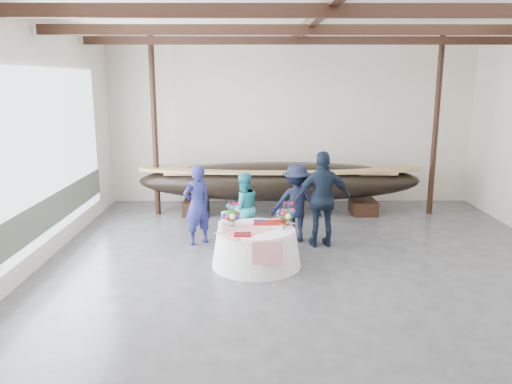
{
  "coord_description": "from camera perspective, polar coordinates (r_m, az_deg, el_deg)",
  "views": [
    {
      "loc": [
        -1.05,
        -7.84,
        3.37
      ],
      "look_at": [
        -0.99,
        2.34,
        1.08
      ],
      "focal_mm": 35.0,
      "sensor_mm": 36.0,
      "label": 1
    }
  ],
  "objects": [
    {
      "name": "guest_man_left",
      "position": [
        10.58,
        4.65,
        -1.26
      ],
      "size": [
        1.09,
        0.65,
        1.66
      ],
      "primitive_type": "imported",
      "rotation": [
        0.0,
        0.0,
        3.11
      ],
      "color": "black",
      "rests_on": "ground"
    },
    {
      "name": "longboat_display",
      "position": [
        12.7,
        2.76,
        1.26
      ],
      "size": [
        7.17,
        1.43,
        1.34
      ],
      "color": "black",
      "rests_on": "ground"
    },
    {
      "name": "tabletop_items",
      "position": [
        9.26,
        0.05,
        -3.04
      ],
      "size": [
        1.51,
        1.42,
        0.4
      ],
      "color": "red",
      "rests_on": "banquet_table"
    },
    {
      "name": "guest_woman_blue",
      "position": [
        10.42,
        -6.75,
        -1.46
      ],
      "size": [
        0.73,
        0.69,
        1.68
      ],
      "primitive_type": "imported",
      "rotation": [
        0.0,
        0.0,
        3.77
      ],
      "color": "navy",
      "rests_on": "ground"
    },
    {
      "name": "guest_woman_teal",
      "position": [
        10.46,
        -1.5,
        -1.81
      ],
      "size": [
        0.89,
        0.81,
        1.51
      ],
      "primitive_type": "imported",
      "rotation": [
        0.0,
        0.0,
        3.53
      ],
      "color": "teal",
      "rests_on": "ground"
    },
    {
      "name": "wall_left",
      "position": [
        8.85,
        -26.92,
        4.03
      ],
      "size": [
        0.02,
        12.0,
        4.5
      ],
      "primitive_type": "cube",
      "color": "silver",
      "rests_on": "ground"
    },
    {
      "name": "floor",
      "position": [
        8.59,
        6.83,
        -10.5
      ],
      "size": [
        10.0,
        12.0,
        0.01
      ],
      "primitive_type": "cube",
      "color": "#3D3D42",
      "rests_on": "ground"
    },
    {
      "name": "wall_front",
      "position": [
        2.39,
        26.96,
        -16.69
      ],
      "size": [
        10.0,
        0.02,
        4.5
      ],
      "primitive_type": "cube",
      "color": "silver",
      "rests_on": "ground"
    },
    {
      "name": "pavilion_structure",
      "position": [
        8.72,
        6.88,
        16.76
      ],
      "size": [
        9.8,
        11.76,
        4.5
      ],
      "color": "black",
      "rests_on": "ground"
    },
    {
      "name": "wall_back",
      "position": [
        13.92,
        4.03,
        8.03
      ],
      "size": [
        10.0,
        0.02,
        4.5
      ],
      "primitive_type": "cube",
      "color": "silver",
      "rests_on": "ground"
    },
    {
      "name": "open_bay",
      "position": [
        9.78,
        -23.84,
        2.51
      ],
      "size": [
        0.03,
        7.0,
        3.2
      ],
      "color": "silver",
      "rests_on": "ground"
    },
    {
      "name": "banquet_table",
      "position": [
        9.28,
        0.05,
        -6.29
      ],
      "size": [
        1.65,
        1.65,
        0.71
      ],
      "color": "white",
      "rests_on": "ground"
    },
    {
      "name": "guest_man_right",
      "position": [
        10.27,
        7.67,
        -0.84
      ],
      "size": [
        1.21,
        0.61,
        1.98
      ],
      "primitive_type": "imported",
      "rotation": [
        0.0,
        0.0,
        3.25
      ],
      "color": "black",
      "rests_on": "ground"
    },
    {
      "name": "ceiling",
      "position": [
        7.99,
        7.73,
        20.71
      ],
      "size": [
        10.0,
        12.0,
        0.01
      ],
      "primitive_type": "cube",
      "color": "white",
      "rests_on": "wall_back"
    }
  ]
}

